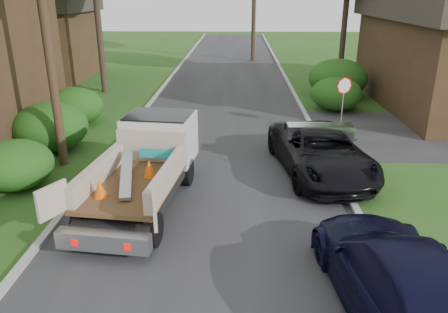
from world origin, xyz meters
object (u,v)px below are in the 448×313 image
Objects in this scene: stop_sign at (343,93)px; black_pickup at (320,151)px; house_left_far at (37,33)px; utility_pole at (44,13)px; flatbed_truck at (150,156)px; navy_suv at (401,279)px.

stop_sign reaches higher than black_pickup.
utility_pole is at bearing -64.77° from house_left_far.
utility_pole is 1.64× the size of flatbed_truck.
house_left_far is at bearing 127.64° from flatbed_truck.
house_left_far is (-18.70, 13.00, 1.27)m from stop_sign.
flatbed_truck is at bearing -58.93° from house_left_far.
stop_sign is 0.45× the size of navy_suv.
flatbed_truck is 7.71m from navy_suv.
utility_pole reaches higher than flatbed_truck.
utility_pole is 1.78× the size of black_pickup.
flatbed_truck reaches higher than navy_suv.
stop_sign is 11.63m from navy_suv.
navy_suv is (0.28, -7.00, 0.02)m from black_pickup.
utility_pole is 18.93m from house_left_far.
utility_pole reaches higher than stop_sign.
flatbed_truck is (3.61, -2.28, -3.96)m from utility_pole.
black_pickup is (17.02, -17.50, -2.27)m from house_left_far.
stop_sign is at bearing -34.81° from house_left_far.
stop_sign is 11.91m from utility_pole.
black_pickup is at bearing -45.79° from house_left_far.
utility_pole is at bearing -44.42° from navy_suv.
house_left_far is at bearing 125.89° from black_pickup.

